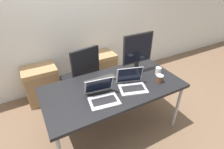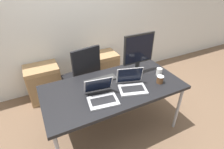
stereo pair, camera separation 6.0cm
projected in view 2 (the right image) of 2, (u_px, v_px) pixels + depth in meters
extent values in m
plane|color=brown|center=(113.00, 128.00, 2.62)|extent=(14.00, 14.00, 0.00)
cube|color=silver|center=(76.00, 18.00, 3.02)|extent=(10.00, 0.05, 2.60)
cube|color=black|center=(114.00, 87.00, 2.22)|extent=(1.77, 0.88, 0.04)
cylinder|color=#99999E|center=(178.00, 108.00, 2.45)|extent=(0.04, 0.04, 0.73)
cylinder|color=#99999E|center=(48.00, 111.00, 2.40)|extent=(0.04, 0.04, 0.73)
cylinder|color=#99999E|center=(146.00, 81.00, 3.03)|extent=(0.04, 0.04, 0.73)
cylinder|color=#232326|center=(83.00, 100.00, 3.14)|extent=(0.56, 0.56, 0.04)
cylinder|color=gray|center=(82.00, 89.00, 3.01)|extent=(0.05, 0.05, 0.43)
cube|color=black|center=(81.00, 79.00, 2.90)|extent=(0.56, 0.56, 0.07)
cube|color=black|center=(87.00, 68.00, 2.54)|extent=(0.44, 0.12, 0.60)
cube|color=#99754C|center=(44.00, 83.00, 3.07)|extent=(0.55, 0.42, 0.64)
cube|color=olive|center=(46.00, 89.00, 2.90)|extent=(0.50, 0.01, 0.51)
cube|color=#99754C|center=(103.00, 68.00, 3.49)|extent=(0.55, 0.42, 0.64)
cube|color=olive|center=(107.00, 73.00, 3.33)|extent=(0.50, 0.01, 0.51)
cube|color=#ADADB2|center=(103.00, 101.00, 1.96)|extent=(0.36, 0.28, 0.02)
cube|color=black|center=(103.00, 100.00, 1.95)|extent=(0.29, 0.17, 0.00)
cube|color=#ADADB2|center=(98.00, 85.00, 2.02)|extent=(0.34, 0.14, 0.22)
cube|color=black|center=(98.00, 85.00, 2.01)|extent=(0.31, 0.13, 0.20)
cube|color=#ADADB2|center=(133.00, 89.00, 2.14)|extent=(0.39, 0.32, 0.02)
cube|color=black|center=(133.00, 89.00, 2.13)|extent=(0.30, 0.20, 0.00)
cube|color=#ADADB2|center=(130.00, 75.00, 2.19)|extent=(0.33, 0.15, 0.23)
cube|color=black|center=(130.00, 75.00, 2.18)|extent=(0.31, 0.14, 0.21)
cylinder|color=black|center=(137.00, 71.00, 2.50)|extent=(0.19, 0.19, 0.02)
cylinder|color=black|center=(137.00, 67.00, 2.46)|extent=(0.06, 0.06, 0.14)
cube|color=black|center=(139.00, 49.00, 2.32)|extent=(0.45, 0.03, 0.41)
cube|color=black|center=(139.00, 49.00, 2.30)|extent=(0.42, 0.00, 0.37)
cube|color=#2D2D2D|center=(101.00, 80.00, 2.32)|extent=(0.43, 0.13, 0.02)
cylinder|color=white|center=(159.00, 72.00, 2.41)|extent=(0.08, 0.08, 0.10)
cylinder|color=brown|center=(160.00, 80.00, 2.25)|extent=(0.08, 0.08, 0.09)
cylinder|color=white|center=(161.00, 76.00, 2.23)|extent=(0.09, 0.09, 0.01)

